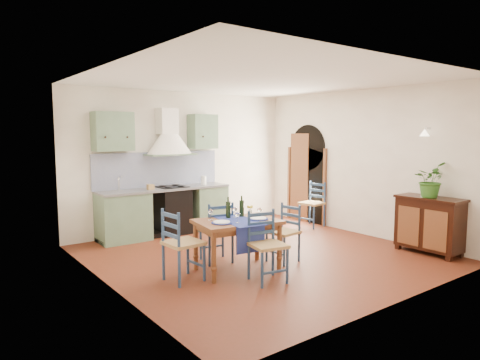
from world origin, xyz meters
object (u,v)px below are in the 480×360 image
chair_near (267,245)px  potted_plant (429,180)px  sideboard (429,223)px  dining_table (238,226)px

chair_near → potted_plant: potted_plant is taller
potted_plant → sideboard: bearing=-2.3°
dining_table → potted_plant: (3.00, -1.16, 0.57)m
chair_near → dining_table: bearing=95.5°
potted_plant → chair_near: bearing=168.7°
dining_table → chair_near: size_ratio=1.35×
dining_table → chair_near: dining_table is taller
dining_table → potted_plant: size_ratio=2.21×
sideboard → potted_plant: potted_plant is taller
chair_near → potted_plant: bearing=-11.3°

